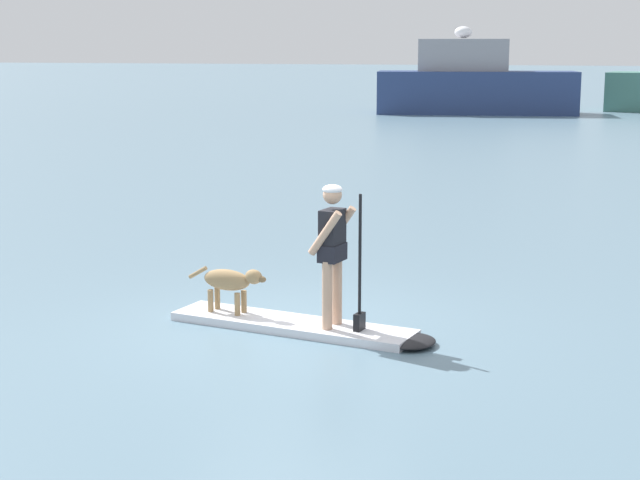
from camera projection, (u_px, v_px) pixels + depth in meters
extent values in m
plane|color=slate|center=(292.00, 329.00, 11.80)|extent=(400.00, 400.00, 0.00)
cube|color=silver|center=(292.00, 325.00, 11.79)|extent=(3.09, 1.04, 0.10)
ellipsoid|color=black|center=(411.00, 341.00, 11.13)|extent=(0.63, 0.70, 0.10)
cylinder|color=tan|center=(337.00, 291.00, 11.59)|extent=(0.12, 0.12, 0.80)
cylinder|color=tan|center=(327.00, 295.00, 11.36)|extent=(0.12, 0.12, 0.80)
cube|color=black|center=(332.00, 252.00, 11.38)|extent=(0.26, 0.38, 0.20)
cube|color=black|center=(332.00, 234.00, 11.34)|extent=(0.24, 0.36, 0.58)
sphere|color=tan|center=(332.00, 195.00, 11.25)|extent=(0.22, 0.22, 0.22)
ellipsoid|color=white|center=(332.00, 189.00, 11.24)|extent=(0.23, 0.23, 0.11)
cylinder|color=tan|center=(339.00, 228.00, 11.50)|extent=(0.43, 0.14, 0.54)
cylinder|color=tan|center=(325.00, 233.00, 11.17)|extent=(0.43, 0.14, 0.54)
cylinder|color=black|center=(360.00, 263.00, 11.24)|extent=(0.04, 0.04, 1.59)
cube|color=black|center=(359.00, 322.00, 11.38)|extent=(0.10, 0.19, 0.20)
ellipsoid|color=#997A51|center=(227.00, 280.00, 12.10)|extent=(0.66, 0.30, 0.26)
ellipsoid|color=#997A51|center=(254.00, 277.00, 11.92)|extent=(0.24, 0.19, 0.18)
ellipsoid|color=brown|center=(262.00, 279.00, 11.88)|extent=(0.13, 0.09, 0.08)
cylinder|color=#997A51|center=(198.00, 272.00, 12.28)|extent=(0.27, 0.08, 0.18)
cylinder|color=#997A51|center=(244.00, 301.00, 12.14)|extent=(0.07, 0.07, 0.28)
cylinder|color=#997A51|center=(237.00, 304.00, 12.00)|extent=(0.07, 0.07, 0.28)
cylinder|color=#997A51|center=(217.00, 298.00, 12.30)|extent=(0.07, 0.07, 0.28)
cylinder|color=#997A51|center=(211.00, 301.00, 12.17)|extent=(0.07, 0.07, 0.28)
cube|color=navy|center=(476.00, 92.00, 51.08)|extent=(10.59, 5.51, 2.17)
cube|color=gray|center=(463.00, 55.00, 50.97)|extent=(4.99, 3.46, 1.62)
ellipsoid|color=white|center=(463.00, 32.00, 50.75)|extent=(0.90, 0.90, 0.60)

